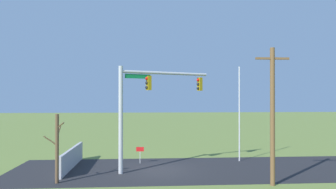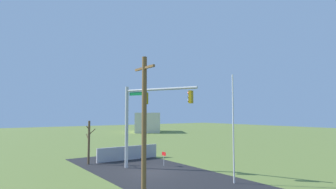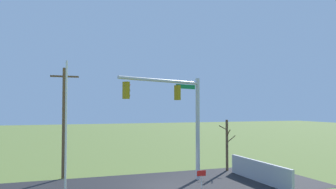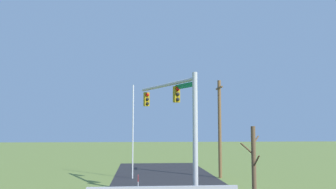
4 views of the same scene
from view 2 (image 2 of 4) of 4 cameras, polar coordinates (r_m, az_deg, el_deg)
ground_plane at (r=22.33m, az=-3.37°, el=-15.83°), size 160.00×160.00×0.00m
road_surface at (r=19.14m, az=3.32°, el=-17.84°), size 28.00×8.00×0.01m
sidewalk_corner at (r=24.97m, az=-9.78°, el=-14.50°), size 6.00×6.00×0.01m
retaining_fence at (r=27.93m, az=-8.30°, el=-11.99°), size 0.20×6.49×1.35m
signal_mast at (r=22.61m, az=-5.19°, el=-3.49°), size 6.18×2.95×6.87m
flagpole at (r=18.82m, az=13.48°, el=-6.89°), size 0.10×0.10×7.21m
utility_pole at (r=14.52m, az=-5.01°, el=-6.42°), size 1.90×0.26×7.63m
bare_tree at (r=26.13m, az=-16.20°, el=-9.46°), size 1.27×1.02×3.92m
open_sign at (r=24.47m, az=-0.88°, el=-12.63°), size 0.56×0.04×1.22m
distant_building at (r=67.99m, az=-4.37°, el=-5.80°), size 11.45×10.04×4.73m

